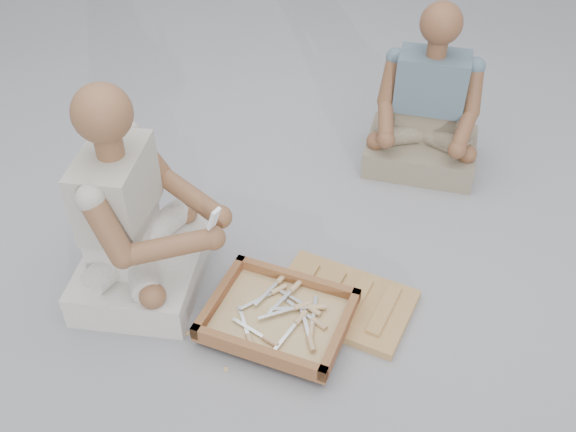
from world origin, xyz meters
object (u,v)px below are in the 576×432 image
at_px(tool_tray, 278,316).
at_px(craftsman, 135,224).
at_px(companion, 426,115).
at_px(carved_panel, 342,301).

distance_m(tool_tray, craftsman, 0.67).
relative_size(tool_tray, companion, 0.64).
bearing_deg(companion, craftsman, 48.41).
relative_size(carved_panel, craftsman, 0.59).
height_order(craftsman, companion, craftsman).
height_order(tool_tray, craftsman, craftsman).
xyz_separation_m(carved_panel, craftsman, (-0.82, -0.18, 0.30)).
relative_size(carved_panel, tool_tray, 1.02).
distance_m(carved_panel, craftsman, 0.89).
bearing_deg(carved_panel, craftsman, -167.57).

